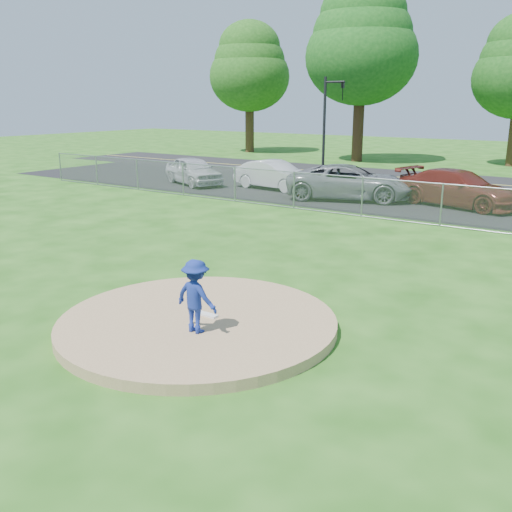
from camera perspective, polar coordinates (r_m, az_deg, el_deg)
The scene contains 15 objects.
ground at distance 19.62m, azimuth 13.37°, elevation 2.25°, with size 120.00×120.00×0.00m, color #1D5212.
pitchers_mound at distance 11.24m, azimuth -5.83°, elevation -6.65°, with size 5.40×5.40×0.20m, color #A17F58.
pitching_rubber at distance 11.33m, azimuth -5.19°, elevation -5.79°, with size 0.60×0.15×0.04m, color white.
chain_link_fence at distance 21.33m, azimuth 15.48°, elevation 5.18°, with size 40.00×0.06×1.50m, color gray.
parking_lot at distance 25.69m, azimuth 18.73°, elevation 4.87°, with size 50.00×8.00×0.01m, color black.
street at distance 32.90m, azimuth 22.44°, elevation 6.65°, with size 60.00×7.00×0.01m, color black.
tree_far_left at distance 50.11m, azimuth -0.66°, elevation 18.44°, with size 6.72×6.72×10.74m.
tree_left at distance 42.97m, azimuth 10.55°, elevation 20.31°, with size 7.84×7.84×12.53m.
traffic_signal_left at distance 33.73m, azimuth 7.22°, elevation 13.58°, with size 1.28×0.20×5.60m.
pitcher at distance 10.34m, azimuth -6.02°, elevation -4.02°, with size 0.88×0.50×1.36m, color navy.
traffic_cone at distance 26.76m, azimuth 4.24°, elevation 6.73°, with size 0.33×0.33×0.64m, color orange.
parked_car_silver at distance 30.48m, azimuth -6.28°, elevation 8.48°, with size 1.70×4.23×1.44m, color silver.
parked_car_white at distance 28.67m, azimuth 1.83°, elevation 8.11°, with size 1.49×4.29×1.41m, color silver.
parked_car_gray at distance 25.94m, azimuth 9.34°, elevation 7.30°, with size 2.55×5.54×1.54m, color gray.
parked_car_darkred at distance 25.31m, azimuth 19.58°, elevation 6.40°, with size 2.11×5.20×1.51m, color maroon.
Camera 1 is at (6.81, -7.90, 4.28)m, focal length 40.00 mm.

